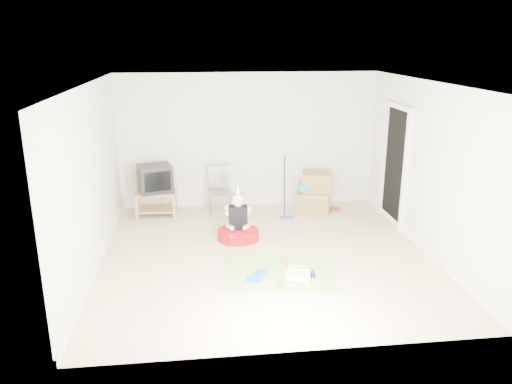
{
  "coord_description": "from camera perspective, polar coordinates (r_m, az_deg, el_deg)",
  "views": [
    {
      "loc": [
        -0.98,
        -7.0,
        3.2
      ],
      "look_at": [
        -0.1,
        0.4,
        0.9
      ],
      "focal_mm": 35.0,
      "sensor_mm": 36.0,
      "label": 1
    }
  ],
  "objects": [
    {
      "name": "blue_plate_far",
      "position": [
        7.0,
        -0.24,
        -9.92
      ],
      "size": [
        0.32,
        0.32,
        0.01
      ],
      "primitive_type": "cylinder",
      "rotation": [
        0.0,
        0.0,
        -0.37
      ],
      "color": "blue",
      "rests_on": "party_mat"
    },
    {
      "name": "seated_woman",
      "position": [
        8.24,
        -2.04,
        -4.13
      ],
      "size": [
        0.72,
        0.72,
        0.97
      ],
      "color": "#B01013",
      "rests_on": "ground"
    },
    {
      "name": "blue_party_hat",
      "position": [
        7.09,
        6.48,
        -9.08
      ],
      "size": [
        0.12,
        0.12,
        0.14
      ],
      "primitive_type": "cone",
      "rotation": [
        0.0,
        0.0,
        -0.26
      ],
      "color": "#16259F",
      "rests_on": "party_mat"
    },
    {
      "name": "doorway_recess",
      "position": [
        9.16,
        15.64,
        2.77
      ],
      "size": [
        0.02,
        0.9,
        2.05
      ],
      "primitive_type": "cube",
      "color": "black",
      "rests_on": "ground"
    },
    {
      "name": "party_mat",
      "position": [
        7.21,
        2.64,
        -9.19
      ],
      "size": [
        1.78,
        1.41,
        0.01
      ],
      "primitive_type": "cube",
      "rotation": [
        0.0,
        0.0,
        -0.17
      ],
      "color": "#FA34A4",
      "rests_on": "ground"
    },
    {
      "name": "folding_chair",
      "position": [
        9.41,
        -4.16,
        0.1
      ],
      "size": [
        0.43,
        0.41,
        0.92
      ],
      "color": "gray",
      "rests_on": "ground"
    },
    {
      "name": "ground",
      "position": [
        7.76,
        1.09,
        -7.21
      ],
      "size": [
        5.0,
        5.0,
        0.0
      ],
      "primitive_type": "plane",
      "color": "beige",
      "rests_on": "ground"
    },
    {
      "name": "orange_cup_near",
      "position": [
        7.4,
        3.31,
        -8.1
      ],
      "size": [
        0.08,
        0.08,
        0.08
      ],
      "primitive_type": "cylinder",
      "rotation": [
        0.0,
        0.0,
        0.24
      ],
      "color": "orange",
      "rests_on": "party_mat"
    },
    {
      "name": "blue_plate_near",
      "position": [
        7.2,
        0.54,
        -9.14
      ],
      "size": [
        0.2,
        0.2,
        0.01
      ],
      "primitive_type": "cylinder",
      "rotation": [
        0.0,
        0.0,
        0.04
      ],
      "color": "blue",
      "rests_on": "party_mat"
    },
    {
      "name": "cardboard_boxes",
      "position": [
        9.62,
        6.59,
        -0.11
      ],
      "size": [
        0.7,
        0.6,
        0.76
      ],
      "color": "olive",
      "rests_on": "ground"
    },
    {
      "name": "crt_tv",
      "position": [
        9.42,
        -11.46,
        1.53
      ],
      "size": [
        0.7,
        0.63,
        0.51
      ],
      "primitive_type": "cube",
      "rotation": [
        0.0,
        0.0,
        0.28
      ],
      "color": "black",
      "rests_on": "tv_stand"
    },
    {
      "name": "orange_cup_far",
      "position": [
        6.79,
        2.84,
        -10.5
      ],
      "size": [
        0.09,
        0.09,
        0.09
      ],
      "primitive_type": "cylinder",
      "rotation": [
        0.0,
        0.0,
        0.14
      ],
      "color": "orange",
      "rests_on": "party_mat"
    },
    {
      "name": "tv_stand",
      "position": [
        9.55,
        -11.31,
        -1.04
      ],
      "size": [
        0.76,
        0.49,
        0.46
      ],
      "color": "#9E7547",
      "rests_on": "ground"
    },
    {
      "name": "floor_mop",
      "position": [
        9.22,
        3.58,
        -1.46
      ],
      "size": [
        0.29,
        0.38,
        1.12
      ],
      "color": "blue",
      "rests_on": "ground"
    },
    {
      "name": "birthday_cake",
      "position": [
        7.03,
        4.81,
        -9.54
      ],
      "size": [
        0.4,
        0.35,
        0.16
      ],
      "color": "silver",
      "rests_on": "party_mat"
    },
    {
      "name": "book_pile",
      "position": [
        9.79,
        9.1,
        -2.0
      ],
      "size": [
        0.26,
        0.29,
        0.05
      ],
      "color": "#236B39",
      "rests_on": "ground"
    }
  ]
}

